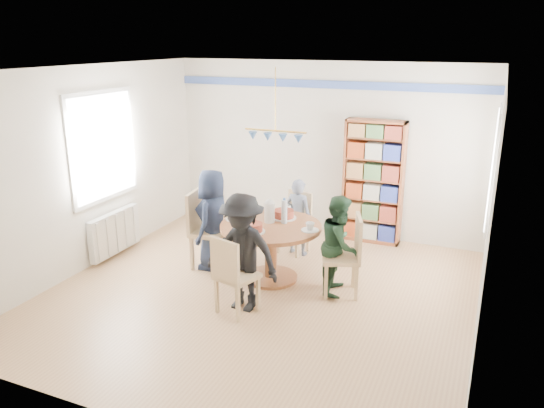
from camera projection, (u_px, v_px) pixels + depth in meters
The scene contains 14 objects.
ground at pixel (259, 294), 6.55m from camera, with size 5.00×5.00×0.00m, color tan.
room_shell at pixel (268, 148), 6.91m from camera, with size 5.00×5.00×5.00m.
radiator at pixel (115, 233), 7.61m from camera, with size 0.12×1.00×0.60m.
dining_table at pixel (271, 239), 6.80m from camera, with size 1.30×1.30×0.75m.
chair_left at pixel (203, 226), 7.21m from camera, with size 0.53×0.53×1.06m.
chair_right at pixel (348, 252), 6.40m from camera, with size 0.57×0.57×1.00m.
chair_far at pixel (296, 219), 7.74m from camera, with size 0.46×0.46×0.89m.
chair_near at pixel (232, 273), 5.92m from camera, with size 0.52×0.52×0.94m.
person_left at pixel (213, 220), 7.12m from camera, with size 0.67×0.44×1.38m, color #171E32.
person_right at pixel (340, 245), 6.45m from camera, with size 0.60×0.47×1.24m, color black.
person_far at pixel (298, 217), 7.62m from camera, with size 0.41×0.27×1.13m, color gray.
person_near at pixel (242, 253), 6.00m from camera, with size 0.90×0.52×1.39m, color black.
bookshelf at pixel (373, 183), 8.01m from camera, with size 0.90×0.27×1.88m.
tableware at pixel (270, 218), 6.76m from camera, with size 1.28×1.28×0.34m.
Camera 1 is at (2.47, -5.38, 3.02)m, focal length 35.00 mm.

